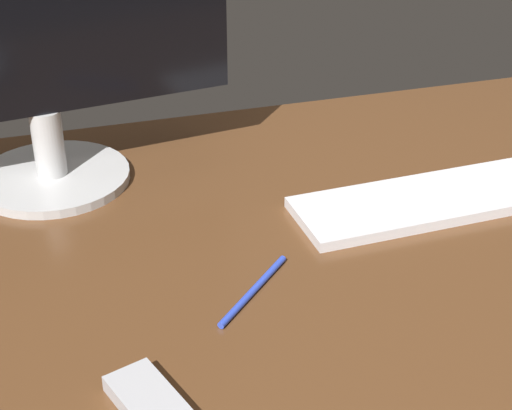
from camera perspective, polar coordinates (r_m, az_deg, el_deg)
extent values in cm
cube|color=brown|center=(101.49, 0.31, -3.60)|extent=(140.00, 84.00, 2.00)
cylinder|color=silver|center=(119.29, -13.82, 1.87)|extent=(21.36, 21.36, 1.29)
cylinder|color=silver|center=(116.93, -14.13, 4.19)|extent=(4.25, 4.25, 9.47)
cube|color=white|center=(112.72, 12.22, 0.37)|extent=(38.81, 13.81, 1.43)
cylinder|color=blue|center=(93.41, -0.16, -5.89)|extent=(10.94, 10.87, 0.80)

